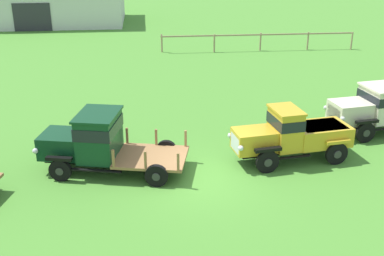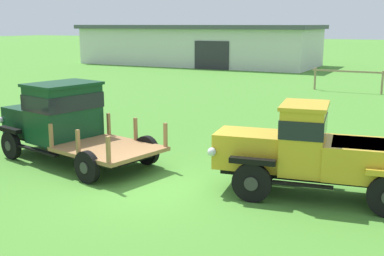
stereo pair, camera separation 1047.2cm
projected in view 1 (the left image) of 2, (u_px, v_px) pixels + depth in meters
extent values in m
plane|color=#47842D|center=(200.00, 179.00, 17.02)|extent=(240.00, 240.00, 0.00)
cube|color=silver|center=(5.00, 5.00, 45.11)|extent=(21.96, 8.25, 3.37)
cube|color=#2D2D33|center=(32.00, 17.00, 41.76)|extent=(3.20, 0.08, 2.40)
cylinder|color=#997F60|center=(162.00, 43.00, 34.65)|extent=(0.12, 0.12, 1.30)
cylinder|color=#997F60|center=(214.00, 43.00, 34.65)|extent=(0.12, 0.12, 1.30)
cylinder|color=#997F60|center=(260.00, 42.00, 35.13)|extent=(0.12, 0.12, 1.30)
cylinder|color=#997F60|center=(308.00, 41.00, 35.39)|extent=(0.12, 0.12, 1.30)
cylinder|color=#997F60|center=(352.00, 41.00, 35.40)|extent=(0.12, 0.12, 1.30)
cube|color=#997F60|center=(258.00, 35.00, 34.83)|extent=(14.17, 0.08, 0.10)
cylinder|color=black|center=(60.00, 170.00, 16.79)|extent=(0.82, 0.34, 0.81)
cylinder|color=#2D2D2D|center=(59.00, 172.00, 16.70)|extent=(0.28, 0.09, 0.28)
cylinder|color=black|center=(80.00, 146.00, 18.69)|extent=(0.82, 0.34, 0.81)
cylinder|color=#2D2D2D|center=(81.00, 145.00, 18.78)|extent=(0.28, 0.09, 0.28)
cylinder|color=black|center=(157.00, 176.00, 16.42)|extent=(0.82, 0.34, 0.81)
cylinder|color=#2D2D2D|center=(156.00, 177.00, 16.33)|extent=(0.28, 0.09, 0.28)
cylinder|color=black|center=(166.00, 150.00, 18.32)|extent=(0.82, 0.34, 0.81)
cylinder|color=#2D2D2D|center=(167.00, 149.00, 18.42)|extent=(0.28, 0.09, 0.28)
cube|color=black|center=(114.00, 158.00, 17.53)|extent=(4.97, 2.15, 0.12)
cube|color=#0F381E|center=(63.00, 144.00, 17.55)|extent=(1.77, 1.74, 0.83)
cube|color=silver|center=(45.00, 144.00, 17.65)|extent=(0.30, 1.13, 0.62)
sphere|color=silver|center=(35.00, 151.00, 16.91)|extent=(0.20, 0.20, 0.20)
sphere|color=silver|center=(52.00, 134.00, 18.34)|extent=(0.20, 0.20, 0.20)
cube|color=black|center=(59.00, 159.00, 16.61)|extent=(0.95, 0.39, 0.12)
cube|color=black|center=(79.00, 135.00, 18.52)|extent=(0.95, 0.39, 0.12)
cube|color=#0F381E|center=(99.00, 136.00, 17.26)|extent=(1.63, 2.05, 1.57)
cube|color=black|center=(99.00, 127.00, 17.13)|extent=(1.69, 2.10, 0.44)
cube|color=#0F381E|center=(98.00, 114.00, 16.95)|extent=(1.77, 2.16, 0.08)
cube|color=black|center=(96.00, 171.00, 16.64)|extent=(1.77, 0.52, 0.05)
cube|color=black|center=(112.00, 146.00, 18.51)|extent=(1.77, 0.52, 0.05)
cube|color=olive|center=(151.00, 157.00, 17.34)|extent=(2.88, 2.56, 0.10)
cube|color=olive|center=(113.00, 158.00, 16.42)|extent=(0.10, 0.10, 0.63)
cube|color=olive|center=(127.00, 136.00, 18.23)|extent=(0.10, 0.10, 0.63)
cube|color=olive|center=(145.00, 160.00, 16.30)|extent=(0.10, 0.10, 0.63)
cube|color=olive|center=(156.00, 137.00, 18.11)|extent=(0.10, 0.10, 0.63)
cube|color=olive|center=(178.00, 162.00, 16.18)|extent=(0.10, 0.10, 0.63)
cube|color=olive|center=(186.00, 138.00, 17.99)|extent=(0.10, 0.10, 0.63)
cylinder|color=black|center=(267.00, 162.00, 17.34)|extent=(0.88, 0.27, 0.87)
cylinder|color=#2D2D2D|center=(268.00, 163.00, 17.26)|extent=(0.31, 0.08, 0.31)
cylinder|color=black|center=(252.00, 144.00, 18.75)|extent=(0.88, 0.27, 0.87)
cylinder|color=#2D2D2D|center=(251.00, 144.00, 18.83)|extent=(0.31, 0.08, 0.31)
cylinder|color=black|center=(337.00, 154.00, 17.97)|extent=(0.88, 0.27, 0.87)
cylinder|color=#2D2D2D|center=(338.00, 155.00, 17.89)|extent=(0.31, 0.08, 0.31)
cylinder|color=black|center=(316.00, 137.00, 19.39)|extent=(0.88, 0.27, 0.87)
cylinder|color=#2D2D2D|center=(315.00, 137.00, 19.46)|extent=(0.31, 0.08, 0.31)
cube|color=black|center=(290.00, 147.00, 18.30)|extent=(4.21, 1.48, 0.12)
cube|color=gold|center=(254.00, 140.00, 17.79)|extent=(1.66, 1.32, 0.80)
cube|color=silver|center=(236.00, 143.00, 17.64)|extent=(0.19, 0.87, 0.60)
sphere|color=silver|center=(241.00, 148.00, 17.08)|extent=(0.20, 0.20, 0.20)
sphere|color=silver|center=(230.00, 136.00, 18.14)|extent=(0.20, 0.20, 0.20)
cube|color=black|center=(268.00, 150.00, 17.15)|extent=(1.02, 0.35, 0.12)
cube|color=black|center=(252.00, 133.00, 18.57)|extent=(1.02, 0.35, 0.12)
cube|color=gold|center=(285.00, 129.00, 17.94)|extent=(1.10, 1.51, 1.45)
cube|color=black|center=(286.00, 121.00, 17.82)|extent=(1.14, 1.54, 0.40)
cube|color=gold|center=(286.00, 110.00, 17.65)|extent=(1.20, 1.58, 0.08)
cube|color=black|center=(294.00, 157.00, 17.57)|extent=(1.27, 0.33, 0.05)
cube|color=black|center=(277.00, 140.00, 18.96)|extent=(1.27, 0.33, 0.05)
cube|color=gold|center=(320.00, 134.00, 18.41)|extent=(2.27, 1.75, 0.74)
cube|color=black|center=(321.00, 126.00, 18.28)|extent=(1.91, 1.48, 0.06)
cube|color=gold|center=(338.00, 142.00, 17.79)|extent=(0.98, 0.34, 0.12)
cube|color=gold|center=(318.00, 126.00, 19.20)|extent=(0.98, 0.34, 0.12)
cylinder|color=black|center=(365.00, 133.00, 19.85)|extent=(0.89, 0.28, 0.87)
cylinder|color=#2D2D2D|center=(367.00, 133.00, 19.77)|extent=(0.31, 0.08, 0.31)
cylinder|color=black|center=(342.00, 117.00, 21.49)|extent=(0.89, 0.28, 0.87)
cylinder|color=#2D2D2D|center=(341.00, 116.00, 21.57)|extent=(0.31, 0.08, 0.31)
cube|color=black|center=(384.00, 120.00, 20.98)|extent=(4.72, 1.71, 0.12)
cube|color=beige|center=(350.00, 112.00, 20.39)|extent=(1.74, 1.51, 0.91)
cube|color=silver|center=(334.00, 115.00, 20.23)|extent=(0.21, 1.01, 0.68)
sphere|color=silver|center=(343.00, 119.00, 19.59)|extent=(0.20, 0.20, 0.20)
sphere|color=silver|center=(326.00, 108.00, 20.82)|extent=(0.20, 0.20, 0.20)
cube|color=black|center=(367.00, 122.00, 19.66)|extent=(1.02, 0.35, 0.12)
cube|color=black|center=(343.00, 107.00, 21.31)|extent=(1.02, 0.35, 0.12)
cube|color=beige|center=(380.00, 104.00, 20.63)|extent=(1.53, 1.79, 1.40)
cube|color=black|center=(382.00, 97.00, 20.51)|extent=(1.58, 1.84, 0.39)
cube|color=beige|center=(383.00, 87.00, 20.35)|extent=(1.67, 1.89, 0.08)
cube|color=black|center=(368.00, 113.00, 21.76)|extent=(1.81, 0.42, 0.05)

